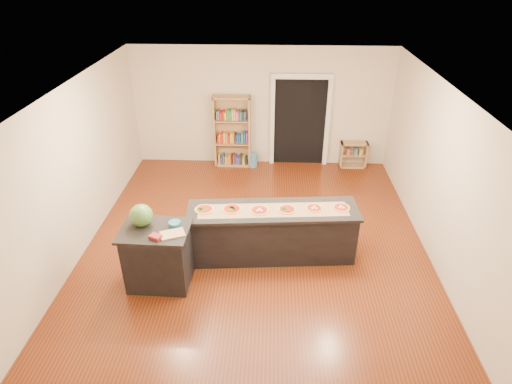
{
  "coord_description": "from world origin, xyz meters",
  "views": [
    {
      "loc": [
        0.26,
        -6.14,
        4.62
      ],
      "look_at": [
        0.0,
        0.2,
        1.0
      ],
      "focal_mm": 30.0,
      "sensor_mm": 36.0,
      "label": 1
    }
  ],
  "objects_px": {
    "kitchen_island": "(273,233)",
    "watermelon": "(141,215)",
    "bookshelf": "(232,132)",
    "waste_bin": "(253,160)",
    "side_counter": "(158,256)",
    "low_shelf": "(353,155)"
  },
  "relations": [
    {
      "from": "kitchen_island",
      "to": "waste_bin",
      "type": "xyz_separation_m",
      "value": [
        -0.5,
        3.46,
        -0.3
      ]
    },
    {
      "from": "kitchen_island",
      "to": "watermelon",
      "type": "height_order",
      "value": "watermelon"
    },
    {
      "from": "kitchen_island",
      "to": "side_counter",
      "type": "distance_m",
      "value": 1.91
    },
    {
      "from": "bookshelf",
      "to": "watermelon",
      "type": "xyz_separation_m",
      "value": [
        -0.97,
        -4.19,
        0.32
      ]
    },
    {
      "from": "kitchen_island",
      "to": "low_shelf",
      "type": "relative_size",
      "value": 4.45
    },
    {
      "from": "bookshelf",
      "to": "kitchen_island",
      "type": "bearing_deg",
      "value": -74.38
    },
    {
      "from": "bookshelf",
      "to": "waste_bin",
      "type": "bearing_deg",
      "value": -7.58
    },
    {
      "from": "low_shelf",
      "to": "kitchen_island",
      "type": "bearing_deg",
      "value": -118.42
    },
    {
      "from": "kitchen_island",
      "to": "watermelon",
      "type": "relative_size",
      "value": 8.18
    },
    {
      "from": "bookshelf",
      "to": "waste_bin",
      "type": "xyz_separation_m",
      "value": [
        0.49,
        -0.06,
        -0.69
      ]
    },
    {
      "from": "side_counter",
      "to": "bookshelf",
      "type": "height_order",
      "value": "bookshelf"
    },
    {
      "from": "bookshelf",
      "to": "watermelon",
      "type": "distance_m",
      "value": 4.31
    },
    {
      "from": "kitchen_island",
      "to": "low_shelf",
      "type": "distance_m",
      "value": 4.03
    },
    {
      "from": "kitchen_island",
      "to": "low_shelf",
      "type": "height_order",
      "value": "kitchen_island"
    },
    {
      "from": "side_counter",
      "to": "low_shelf",
      "type": "distance_m",
      "value": 5.67
    },
    {
      "from": "kitchen_island",
      "to": "watermelon",
      "type": "xyz_separation_m",
      "value": [
        -1.96,
        -0.66,
        0.72
      ]
    },
    {
      "from": "kitchen_island",
      "to": "waste_bin",
      "type": "height_order",
      "value": "kitchen_island"
    },
    {
      "from": "side_counter",
      "to": "waste_bin",
      "type": "bearing_deg",
      "value": 75.01
    },
    {
      "from": "low_shelf",
      "to": "bookshelf",
      "type": "bearing_deg",
      "value": -179.66
    },
    {
      "from": "kitchen_island",
      "to": "side_counter",
      "type": "relative_size",
      "value": 2.75
    },
    {
      "from": "kitchen_island",
      "to": "side_counter",
      "type": "xyz_separation_m",
      "value": [
        -1.75,
        -0.77,
        0.04
      ]
    },
    {
      "from": "kitchen_island",
      "to": "bookshelf",
      "type": "xyz_separation_m",
      "value": [
        -0.99,
        3.53,
        0.39
      ]
    }
  ]
}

